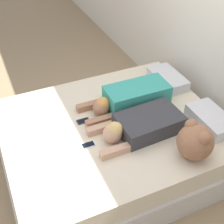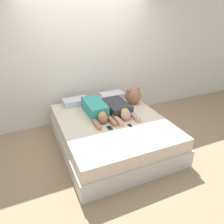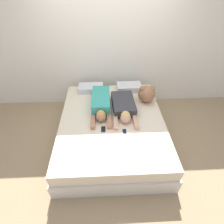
{
  "view_description": "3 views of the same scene",
  "coord_description": "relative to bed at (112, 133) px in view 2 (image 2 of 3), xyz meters",
  "views": [
    {
      "loc": [
        2.11,
        -0.95,
        2.53
      ],
      "look_at": [
        0.0,
        0.0,
        0.67
      ],
      "focal_mm": 50.0,
      "sensor_mm": 36.0,
      "label": 1
    },
    {
      "loc": [
        -1.35,
        -3.04,
        2.33
      ],
      "look_at": [
        0.0,
        0.0,
        0.67
      ],
      "focal_mm": 35.0,
      "sensor_mm": 36.0,
      "label": 2
    },
    {
      "loc": [
        -0.1,
        -2.18,
        2.56
      ],
      "look_at": [
        0.0,
        0.0,
        0.67
      ],
      "focal_mm": 28.0,
      "sensor_mm": 36.0,
      "label": 3
    }
  ],
  "objects": [
    {
      "name": "cell_phone_right",
      "position": [
        0.18,
        -0.32,
        0.27
      ],
      "size": [
        0.07,
        0.13,
        0.01
      ],
      "color": "silver",
      "rests_on": "bed"
    },
    {
      "name": "cell_phone_left",
      "position": [
        -0.15,
        -0.25,
        0.27
      ],
      "size": [
        0.07,
        0.13,
        0.01
      ],
      "color": "#2D2D33",
      "rests_on": "bed"
    },
    {
      "name": "person_right",
      "position": [
        0.22,
        0.2,
        0.35
      ],
      "size": [
        0.41,
        0.88,
        0.2
      ],
      "color": "#333338",
      "rests_on": "bed"
    },
    {
      "name": "plush_toy",
      "position": [
        0.67,
        0.47,
        0.43
      ],
      "size": [
        0.32,
        0.32,
        0.33
      ],
      "color": "#996647",
      "rests_on": "bed"
    },
    {
      "name": "wall_back",
      "position": [
        0.0,
        1.23,
        1.05
      ],
      "size": [
        12.0,
        0.06,
        2.6
      ],
      "color": "silver",
      "rests_on": "ground_plane"
    },
    {
      "name": "bed",
      "position": [
        0.0,
        0.0,
        0.0
      ],
      "size": [
        1.81,
        2.16,
        0.52
      ],
      "color": "beige",
      "rests_on": "ground_plane"
    },
    {
      "name": "person_left",
      "position": [
        -0.18,
        0.29,
        0.37
      ],
      "size": [
        0.34,
        0.95,
        0.23
      ],
      "color": "teal",
      "rests_on": "bed"
    },
    {
      "name": "ground_plane",
      "position": [
        0.0,
        0.0,
        -0.25
      ],
      "size": [
        12.0,
        12.0,
        0.0
      ],
      "primitive_type": "plane",
      "color": "#9E8460"
    },
    {
      "name": "pillow_head_left",
      "position": [
        -0.39,
        0.88,
        0.32
      ],
      "size": [
        0.5,
        0.28,
        0.12
      ],
      "color": "silver",
      "rests_on": "bed"
    },
    {
      "name": "pillow_head_right",
      "position": [
        0.39,
        0.88,
        0.32
      ],
      "size": [
        0.5,
        0.28,
        0.12
      ],
      "color": "silver",
      "rests_on": "bed"
    }
  ]
}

